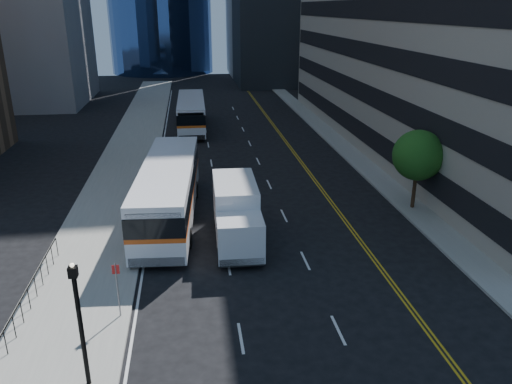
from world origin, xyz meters
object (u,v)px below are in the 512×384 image
at_px(bus_rear, 191,112).
at_px(box_truck, 236,213).
at_px(bus_front, 169,190).
at_px(lamp_post, 80,320).
at_px(street_tree, 418,155).

bearing_deg(bus_rear, box_truck, -84.99).
relative_size(bus_front, box_truck, 2.02).
distance_m(lamp_post, bus_front, 14.67).
xyz_separation_m(lamp_post, bus_rear, (4.05, 39.00, -0.94)).
bearing_deg(street_tree, bus_rear, 119.16).
distance_m(street_tree, lamp_post, 22.82).
distance_m(street_tree, bus_front, 15.70).
xyz_separation_m(bus_rear, box_truck, (2.14, -28.26, -0.06)).
bearing_deg(box_truck, bus_front, 136.69).
bearing_deg(bus_front, box_truck, -40.53).
distance_m(bus_front, bus_rear, 24.60).
height_order(bus_front, bus_rear, bus_front).
height_order(street_tree, lamp_post, street_tree).
relative_size(street_tree, bus_front, 0.37).
distance_m(bus_front, box_truck, 5.30).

